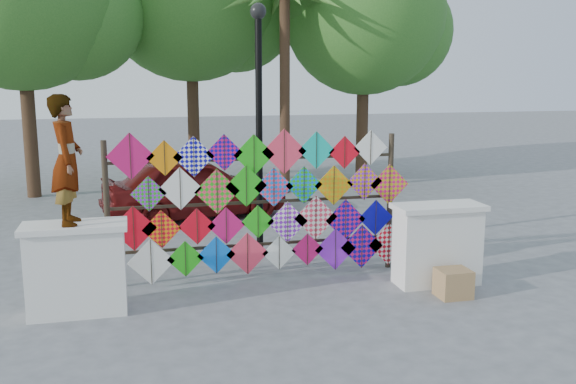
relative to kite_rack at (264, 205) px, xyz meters
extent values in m
plane|color=gray|center=(-0.11, -0.72, -1.21)|extent=(80.00, 80.00, 0.00)
cube|color=white|center=(-2.81, -0.92, -0.61)|extent=(1.30, 0.55, 1.20)
cube|color=white|center=(-2.81, -0.92, 0.03)|extent=(1.40, 0.65, 0.08)
cube|color=white|center=(2.59, -0.92, -0.61)|extent=(1.30, 0.55, 1.20)
cube|color=white|center=(2.59, -0.92, 0.03)|extent=(1.40, 0.65, 0.08)
cylinder|color=#2E2519|center=(-2.41, 0.08, -0.06)|extent=(0.09, 0.09, 2.30)
cylinder|color=#2E2519|center=(2.19, 0.08, -0.06)|extent=(0.09, 0.09, 2.30)
cube|color=#2E2519|center=(-0.11, 0.08, -0.66)|extent=(4.60, 0.04, 0.04)
cube|color=#2E2519|center=(-0.11, 0.08, 0.04)|extent=(4.60, 0.04, 0.04)
cube|color=#2E2519|center=(-0.11, 0.08, 0.74)|extent=(4.60, 0.04, 0.04)
cube|color=#D31361|center=(-2.03, 0.02, 0.85)|extent=(0.72, 0.01, 0.72)
cube|color=#2E2519|center=(-2.03, 0.00, 0.85)|extent=(0.01, 0.01, 0.70)
cube|color=orange|center=(-1.53, 0.02, 0.81)|extent=(0.55, 0.01, 0.55)
cube|color=#2E2519|center=(-1.53, 0.00, 0.81)|extent=(0.01, 0.01, 0.54)
cube|color=white|center=(-1.09, 0.02, 0.81)|extent=(0.64, 0.01, 0.64)
cube|color=#2E2519|center=(-1.09, 0.00, 0.81)|extent=(0.01, 0.01, 0.62)
cube|color=#0B07B8|center=(-0.61, 0.02, 0.86)|extent=(0.58, 0.01, 0.58)
cube|color=#2E2519|center=(-0.61, 0.00, 0.86)|extent=(0.01, 0.01, 0.57)
cube|color=#1FB616|center=(-0.14, 0.02, 0.81)|extent=(0.66, 0.01, 0.66)
cube|color=#2E2519|center=(-0.14, 0.00, 0.81)|extent=(0.01, 0.01, 0.64)
cube|color=#FF3754|center=(0.34, 0.02, 0.85)|extent=(0.73, 0.01, 0.73)
cube|color=#2E2519|center=(0.34, 0.00, 0.85)|extent=(0.01, 0.01, 0.71)
cube|color=#0CC3AC|center=(0.88, 0.02, 0.86)|extent=(0.61, 0.01, 0.61)
cube|color=#2E2519|center=(0.88, 0.00, 0.86)|extent=(0.01, 0.01, 0.60)
cube|color=red|center=(1.35, 0.02, 0.81)|extent=(0.54, 0.01, 0.54)
cube|color=#2E2519|center=(1.35, 0.00, 0.81)|extent=(0.01, 0.01, 0.53)
cube|color=white|center=(1.80, 0.02, 0.87)|extent=(0.58, 0.01, 0.58)
cube|color=#2E2519|center=(1.80, 0.00, 0.87)|extent=(0.01, 0.01, 0.57)
cube|color=#8E1DDB|center=(-1.79, -0.02, 0.27)|extent=(0.55, 0.01, 0.55)
cube|color=#2E2519|center=(-1.79, -0.04, 0.27)|extent=(0.01, 0.01, 0.54)
cube|color=white|center=(-1.31, -0.02, 0.33)|extent=(0.67, 0.01, 0.67)
cube|color=#2E2519|center=(-1.31, -0.04, 0.33)|extent=(0.01, 0.01, 0.65)
cube|color=#1FB616|center=(-0.74, -0.02, 0.26)|extent=(0.72, 0.01, 0.72)
cube|color=#2E2519|center=(-0.74, -0.04, 0.26)|extent=(0.01, 0.01, 0.70)
cube|color=#1FB616|center=(-0.28, -0.02, 0.33)|extent=(0.67, 0.01, 0.67)
cube|color=#2E2519|center=(-0.28, -0.04, 0.33)|extent=(0.01, 0.01, 0.65)
cube|color=#FF3754|center=(0.16, -0.02, 0.29)|extent=(0.64, 0.01, 0.64)
cube|color=#2E2519|center=(0.16, -0.04, 0.29)|extent=(0.01, 0.01, 0.63)
cube|color=#0A6BF2|center=(0.66, -0.02, 0.31)|extent=(0.61, 0.01, 0.61)
cube|color=#2E2519|center=(0.66, -0.04, 0.31)|extent=(0.01, 0.01, 0.60)
cube|color=orange|center=(1.16, -0.02, 0.28)|extent=(0.66, 0.01, 0.66)
cube|color=#2E2519|center=(1.16, -0.04, 0.28)|extent=(0.01, 0.01, 0.64)
cube|color=#DE9807|center=(1.69, -0.02, 0.32)|extent=(0.61, 0.01, 0.61)
cube|color=#2E2519|center=(1.69, -0.04, 0.32)|extent=(0.01, 0.01, 0.60)
cube|color=#D31361|center=(2.13, -0.02, 0.26)|extent=(0.68, 0.01, 0.68)
cube|color=#2E2519|center=(2.13, -0.04, 0.26)|extent=(0.01, 0.01, 0.67)
cube|color=red|center=(-2.03, -0.06, -0.25)|extent=(0.70, 0.01, 0.70)
cube|color=#2E2519|center=(-2.03, -0.08, -0.25)|extent=(0.01, 0.01, 0.69)
cube|color=orange|center=(-1.61, -0.06, -0.28)|extent=(0.60, 0.01, 0.60)
cube|color=#2E2519|center=(-1.61, -0.08, -0.28)|extent=(0.01, 0.01, 0.59)
cube|color=red|center=(-1.07, -0.06, -0.27)|extent=(0.58, 0.01, 0.58)
cube|color=#2E2519|center=(-1.07, -0.08, -0.27)|extent=(0.01, 0.01, 0.57)
cube|color=#D31361|center=(-0.61, -0.06, -0.28)|extent=(0.59, 0.01, 0.59)
cube|color=#2E2519|center=(-0.61, -0.08, -0.28)|extent=(0.01, 0.01, 0.58)
cube|color=#1FB616|center=(-0.11, -0.06, -0.25)|extent=(0.54, 0.01, 0.54)
cube|color=#2E2519|center=(-0.11, -0.08, -0.25)|extent=(0.01, 0.01, 0.53)
cube|color=white|center=(0.38, -0.06, -0.28)|extent=(0.67, 0.01, 0.67)
cube|color=#2E2519|center=(0.38, -0.08, -0.28)|extent=(0.01, 0.01, 0.66)
cube|color=#FF3754|center=(0.85, -0.06, -0.23)|extent=(0.73, 0.01, 0.73)
cube|color=#2E2519|center=(0.85, -0.08, -0.23)|extent=(0.01, 0.01, 0.72)
cube|color=#D31361|center=(1.36, -0.06, -0.30)|extent=(0.69, 0.01, 0.69)
cube|color=#2E2519|center=(1.36, -0.08, -0.30)|extent=(0.01, 0.01, 0.68)
cube|color=#0B07B8|center=(1.89, -0.06, -0.29)|extent=(0.61, 0.01, 0.61)
cube|color=#2E2519|center=(1.89, -0.08, -0.29)|extent=(0.01, 0.01, 0.59)
cube|color=white|center=(-1.79, -0.10, -0.78)|extent=(0.73, 0.01, 0.73)
cube|color=#2E2519|center=(-1.79, -0.12, -0.78)|extent=(0.01, 0.01, 0.71)
cube|color=#1FB616|center=(-1.27, -0.10, -0.77)|extent=(0.58, 0.01, 0.58)
cube|color=#2E2519|center=(-1.27, -0.12, -0.77)|extent=(0.01, 0.01, 0.57)
cube|color=#0A6BF2|center=(-0.78, -0.10, -0.74)|extent=(0.61, 0.01, 0.61)
cube|color=#2E2519|center=(-0.78, -0.12, -0.74)|extent=(0.01, 0.01, 0.60)
cube|color=#FF3754|center=(-0.29, -0.10, -0.75)|extent=(0.69, 0.01, 0.69)
cube|color=#2E2519|center=(-0.29, -0.12, -0.75)|extent=(0.01, 0.01, 0.67)
cube|color=white|center=(0.23, -0.10, -0.77)|extent=(0.56, 0.01, 0.56)
cube|color=#2E2519|center=(0.23, -0.12, -0.77)|extent=(0.01, 0.01, 0.55)
cube|color=#D31361|center=(0.70, -0.10, -0.75)|extent=(0.54, 0.01, 0.54)
cube|color=#2E2519|center=(0.70, -0.12, -0.75)|extent=(0.01, 0.01, 0.53)
cube|color=#8E1DDB|center=(1.18, -0.10, -0.77)|extent=(0.70, 0.01, 0.70)
cube|color=#2E2519|center=(1.18, -0.12, -0.77)|extent=(0.01, 0.01, 0.69)
cube|color=#D31361|center=(1.64, -0.10, -0.76)|extent=(0.74, 0.01, 0.74)
cube|color=#2E2519|center=(1.64, -0.12, -0.76)|extent=(0.01, 0.01, 0.73)
cube|color=red|center=(2.12, -0.10, -0.75)|extent=(0.72, 0.01, 0.72)
cube|color=#2E2519|center=(2.12, -0.12, -0.75)|extent=(0.01, 0.01, 0.71)
cylinder|color=#4F3822|center=(-4.61, 8.28, 0.72)|extent=(0.36, 0.36, 3.85)
sphere|color=#2B6520|center=(-3.31, 8.58, 3.68)|extent=(3.64, 3.64, 3.64)
cylinder|color=#4F3822|center=(-0.11, 10.28, 0.86)|extent=(0.36, 0.36, 4.12)
sphere|color=#2B6520|center=(1.29, 10.58, 4.04)|extent=(3.92, 3.92, 3.92)
cylinder|color=#4F3822|center=(4.89, 8.78, 0.58)|extent=(0.36, 0.36, 3.58)
sphere|color=#2B6520|center=(4.89, 8.78, 3.81)|extent=(4.80, 4.80, 4.80)
sphere|color=#2B6520|center=(6.09, 9.08, 3.33)|extent=(3.36, 3.36, 3.36)
cylinder|color=#4F3822|center=(2.09, 7.28, 1.54)|extent=(0.28, 0.28, 5.50)
cone|color=#416C24|center=(2.73, 7.91, 4.04)|extent=(1.60, 1.60, 1.16)
cone|color=#416C24|center=(2.09, 8.18, 4.04)|extent=(0.44, 1.82, 1.16)
imported|color=#99999E|center=(-2.85, -0.92, 0.94)|extent=(0.43, 0.64, 1.74)
imported|color=maroon|center=(-0.64, 4.72, -0.50)|extent=(4.42, 2.48, 1.42)
cylinder|color=black|center=(0.19, 1.28, 0.89)|extent=(0.12, 0.12, 4.20)
sphere|color=black|center=(0.19, 1.28, 3.11)|extent=(0.28, 0.28, 0.28)
cube|color=tan|center=(2.55, -1.55, -1.00)|extent=(0.48, 0.42, 0.42)
cube|color=tan|center=(2.58, -1.42, -1.04)|extent=(0.39, 0.35, 0.32)
camera|label=1|loc=(-2.00, -9.81, 2.08)|focal=40.00mm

